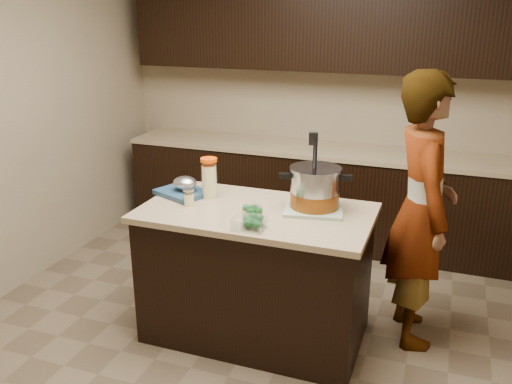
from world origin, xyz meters
TOP-DOWN VIEW (x-y plane):
  - ground_plane at (0.00, 0.00)m, footprint 4.00×4.00m
  - room_shell at (0.00, 0.00)m, footprint 4.04×4.04m
  - back_cabinets at (0.00, 1.74)m, footprint 3.60×0.63m
  - island at (0.00, 0.00)m, footprint 1.46×0.81m
  - dish_towel at (0.34, 0.14)m, footprint 0.42×0.42m
  - stock_pot at (0.34, 0.14)m, footprint 0.45×0.40m
  - lemonade_pitcher at (-0.38, 0.12)m, footprint 0.14×0.14m
  - mason_jar at (-0.44, -0.07)m, footprint 0.08×0.08m
  - broccoli_tub_left at (0.01, -0.10)m, footprint 0.15×0.15m
  - broccoli_tub_right at (0.07, -0.25)m, footprint 0.13×0.13m
  - broccoli_tub_rect at (0.07, -0.31)m, footprint 0.19×0.14m
  - blue_tray at (-0.56, 0.10)m, footprint 0.40×0.37m
  - person at (0.98, 0.36)m, footprint 0.60×0.74m

SIDE VIEW (x-z plane):
  - ground_plane at x=0.00m, z-range 0.00..0.00m
  - island at x=0.00m, z-range 0.00..0.90m
  - person at x=0.98m, z-range 0.00..1.78m
  - dish_towel at x=0.34m, z-range 0.90..0.92m
  - broccoli_tub_right at x=0.07m, z-range 0.90..0.96m
  - broccoli_tub_left at x=0.01m, z-range 0.90..0.96m
  - broccoli_tub_rect at x=0.07m, z-range 0.90..0.96m
  - back_cabinets at x=0.00m, z-range -0.22..2.10m
  - blue_tray at x=-0.56m, z-range 0.88..1.01m
  - mason_jar at x=-0.44m, z-range 0.89..1.01m
  - lemonade_pitcher at x=-0.38m, z-range 0.89..1.16m
  - stock_pot at x=0.34m, z-range 0.80..1.26m
  - room_shell at x=0.00m, z-range 0.35..3.07m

